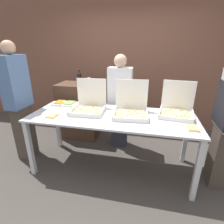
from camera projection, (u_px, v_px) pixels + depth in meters
The scene contains 15 objects.
ground_plane at pixel (112, 166), 2.74m from camera, with size 16.00×16.00×0.00m, color #423D38.
brick_wall_behind at pixel (129, 64), 3.79m from camera, with size 10.00×0.06×2.80m.
buffet_table at pixel (112, 122), 2.47m from camera, with size 2.29×0.89×0.87m.
pizza_box_near_right at pixel (89, 106), 2.58m from camera, with size 0.48×0.49×0.45m.
pizza_box_far_left at pixel (131, 109), 2.44m from camera, with size 0.51×0.52×0.46m.
pizza_box_far_right at pixel (177, 109), 2.44m from camera, with size 0.51×0.52×0.45m.
paper_plate_front_right at pixel (52, 116), 2.38m from camera, with size 0.23×0.23×0.03m.
paper_plate_front_left at pixel (193, 128), 2.03m from camera, with size 0.20×0.20×0.03m.
veggie_tray at pixel (65, 103), 2.87m from camera, with size 0.38×0.23×0.05m.
sideboard_podium at pixel (79, 110), 3.53m from camera, with size 0.77×0.53×1.09m.
soda_bottle at pixel (79, 77), 3.32m from camera, with size 0.08×0.08×0.28m.
soda_can_silver at pixel (89, 81), 3.29m from camera, with size 0.07×0.07×0.12m.
soda_can_colored at pixel (79, 83), 3.12m from camera, with size 0.07×0.07×0.12m.
person_guest_plaid at pixel (120, 101), 3.07m from camera, with size 0.40×0.22×1.65m.
person_guest_cap at pixel (19, 102), 2.68m from camera, with size 0.22×0.40×1.85m.
Camera 1 is at (0.49, -2.20, 1.78)m, focal length 28.00 mm.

